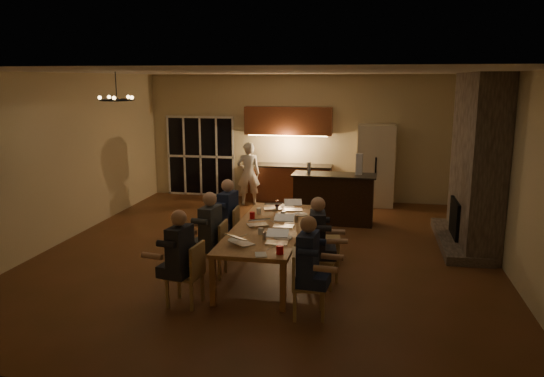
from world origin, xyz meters
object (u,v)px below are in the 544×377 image
at_px(chair_left_mid, 211,249).
at_px(redcup_mid, 252,215).
at_px(plate_far, 300,214).
at_px(mug_mid, 283,214).
at_px(chair_right_mid, 322,258).
at_px(can_cola, 277,203).
at_px(bar_island, 334,199).
at_px(redcup_near, 280,250).
at_px(laptop_a, 242,236).
at_px(dining_table, 269,248).
at_px(person_left_far, 228,218).
at_px(laptop_e, 272,203).
at_px(bar_blender, 359,164).
at_px(chair_right_far, 327,238).
at_px(laptop_d, 283,220).
at_px(person_right_near, 308,267).
at_px(can_right, 297,219).
at_px(person_left_mid, 211,235).
at_px(chair_left_near, 185,274).
at_px(person_left_near, 180,259).
at_px(plate_near, 283,238).
at_px(laptop_c, 257,219).
at_px(chair_right_near, 309,284).
at_px(mug_back, 259,211).
at_px(standing_person, 248,174).
at_px(bar_bottle, 309,168).
at_px(chandelier, 117,100).
at_px(laptop_f, 293,204).
at_px(mug_front, 261,231).
at_px(plate_left, 235,240).
at_px(can_silver, 264,236).
at_px(person_right_mid, 317,242).
at_px(refrigerator, 376,165).

xyz_separation_m(chair_left_mid, redcup_mid, (0.48, 0.82, 0.37)).
bearing_deg(plate_far, mug_mid, -141.24).
height_order(chair_right_mid, can_cola, chair_right_mid).
xyz_separation_m(bar_island, redcup_near, (-0.40, -4.46, 0.27)).
bearing_deg(laptop_a, dining_table, -61.24).
xyz_separation_m(person_left_far, plate_far, (1.25, 0.21, 0.07)).
bearing_deg(chair_left_mid, laptop_e, 156.02).
xyz_separation_m(person_left_far, bar_blender, (2.18, 2.59, 0.61)).
distance_m(chair_right_far, laptop_e, 1.29).
height_order(chair_right_far, laptop_d, laptop_d).
bearing_deg(person_right_near, bar_island, 5.96).
bearing_deg(can_right, person_left_mid, -147.62).
xyz_separation_m(chair_left_near, person_left_near, (-0.02, -0.10, 0.24)).
height_order(chair_right_far, plate_near, chair_right_far).
distance_m(chair_right_mid, laptop_c, 1.30).
relative_size(plate_far, bar_blender, 0.58).
distance_m(chair_right_mid, chair_right_far, 1.05).
height_order(person_right_near, redcup_near, person_right_near).
relative_size(chair_right_near, laptop_e, 2.78).
distance_m(mug_back, plate_near, 1.53).
bearing_deg(redcup_near, standing_person, 107.33).
xyz_separation_m(dining_table, chair_left_near, (-0.88, -1.55, 0.07)).
xyz_separation_m(dining_table, bar_bottle, (0.26, 3.15, 0.83)).
xyz_separation_m(chair_right_mid, standing_person, (-2.32, 4.98, 0.34)).
relative_size(chair_left_mid, bar_bottle, 3.71).
relative_size(chandelier, can_cola, 4.65).
distance_m(chair_left_near, laptop_f, 2.92).
bearing_deg(mug_front, can_cola, 92.41).
height_order(mug_back, plate_near, mug_back).
relative_size(dining_table, can_right, 26.19).
bearing_deg(plate_left, can_silver, 17.25).
bearing_deg(chair_left_mid, dining_table, 116.25).
height_order(chair_right_near, mug_back, chair_right_near).
bearing_deg(person_right_near, chair_left_near, 93.24).
xyz_separation_m(person_right_mid, laptop_d, (-0.60, 0.52, 0.17)).
relative_size(dining_table, laptop_a, 9.82).
bearing_deg(can_silver, person_right_mid, 16.58).
distance_m(standing_person, redcup_near, 6.09).
bearing_deg(mug_front, person_right_mid, -2.47).
bearing_deg(person_left_near, mug_front, 153.43).
distance_m(standing_person, bar_bottle, 2.16).
bearing_deg(laptop_a, laptop_c, -50.32).
distance_m(chair_right_far, laptop_c, 1.29).
xyz_separation_m(bar_island, person_right_near, (0.02, -4.74, 0.15)).
bearing_deg(mug_mid, chair_right_near, -71.84).
bearing_deg(mug_front, chair_left_near, -128.50).
xyz_separation_m(refrigerator, plate_near, (-1.36, -5.61, -0.24)).
bearing_deg(plate_far, chair_left_mid, -135.38).
bearing_deg(bar_island, laptop_a, -102.20).
height_order(dining_table, chair_right_mid, chair_right_mid).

